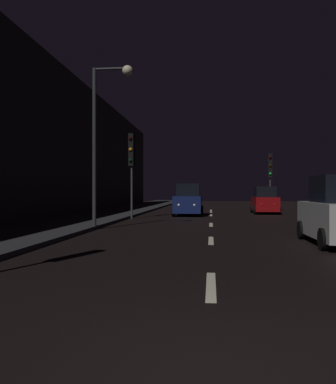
{
  "coord_description": "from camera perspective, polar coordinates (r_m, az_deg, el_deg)",
  "views": [
    {
      "loc": [
        0.0,
        -4.09,
        1.58
      ],
      "look_at": [
        -2.21,
        17.68,
        1.55
      ],
      "focal_mm": 39.58,
      "sensor_mm": 36.0,
      "label": 1
    }
  ],
  "objects": [
    {
      "name": "ground",
      "position": [
        28.63,
        5.81,
        -3.12
      ],
      "size": [
        26.26,
        84.0,
        0.02
      ],
      "primitive_type": "cube",
      "color": "black"
    },
    {
      "name": "streetlamp_overhead",
      "position": [
        17.96,
        -8.43,
        9.55
      ],
      "size": [
        1.7,
        0.44,
        6.79
      ],
      "color": "#2D2D30",
      "rests_on": "ground"
    },
    {
      "name": "lane_centerline",
      "position": [
        23.0,
        5.81,
        -3.86
      ],
      "size": [
        0.16,
        30.81,
        0.01
      ],
      "color": "beige",
      "rests_on": "ground"
    },
    {
      "name": "building_facade_left",
      "position": [
        27.02,
        -14.99,
        6.74
      ],
      "size": [
        0.8,
        63.0,
        9.44
      ],
      "primitive_type": "cube",
      "color": "#2D2B28",
      "rests_on": "ground"
    },
    {
      "name": "traffic_light_far_left",
      "position": [
        24.94,
        -4.94,
        4.77
      ],
      "size": [
        0.36,
        0.48,
        4.98
      ],
      "rotation": [
        0.0,
        0.0,
        -1.75
      ],
      "color": "#38383A",
      "rests_on": "ground"
    },
    {
      "name": "traffic_light_far_right",
      "position": [
        34.17,
        13.6,
        2.91
      ],
      "size": [
        0.34,
        0.47,
        4.55
      ],
      "rotation": [
        0.0,
        0.0,
        -1.66
      ],
      "color": "#38383A",
      "rests_on": "ground"
    },
    {
      "name": "sidewalk_left",
      "position": [
        29.46,
        -7.81,
        -2.87
      ],
      "size": [
        4.4,
        84.0,
        0.15
      ],
      "primitive_type": "cube",
      "color": "#28282B",
      "rests_on": "ground"
    },
    {
      "name": "car_approaching_headlights",
      "position": [
        27.97,
        2.75,
        -1.21
      ],
      "size": [
        1.92,
        4.16,
        2.1
      ],
      "rotation": [
        0.0,
        0.0,
        -1.57
      ],
      "color": "#141E51",
      "rests_on": "ground"
    },
    {
      "name": "car_parked_right_far",
      "position": [
        31.06,
        12.89,
        -1.22
      ],
      "size": [
        1.77,
        3.84,
        1.94
      ],
      "rotation": [
        0.0,
        0.0,
        1.57
      ],
      "color": "maroon",
      "rests_on": "ground"
    }
  ]
}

